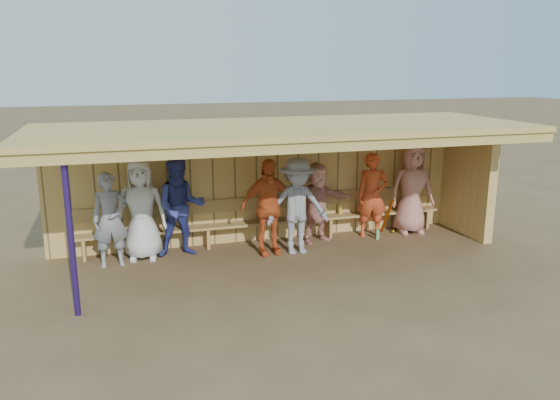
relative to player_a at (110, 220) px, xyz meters
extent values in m
plane|color=brown|center=(3.09, -0.57, -0.86)|extent=(90.00, 90.00, 0.00)
imported|color=gray|center=(0.00, 0.00, 0.00)|extent=(0.67, 0.48, 1.72)
imported|color=silver|center=(0.55, 0.22, 0.09)|extent=(1.02, 0.75, 1.89)
imported|color=navy|center=(1.27, 0.19, 0.09)|extent=(0.94, 0.74, 1.89)
imported|color=#CF5321|center=(2.85, -0.19, 0.07)|extent=(1.12, 0.56, 1.85)
imported|color=gray|center=(3.40, -0.31, 0.07)|extent=(1.24, 0.76, 1.86)
imported|color=tan|center=(4.01, 0.24, -0.03)|extent=(1.60, 0.92, 1.65)
imported|color=#D14821|center=(5.25, 0.24, 0.03)|extent=(0.74, 0.60, 1.78)
imported|color=tan|center=(6.18, 0.24, 0.11)|extent=(1.02, 0.73, 1.94)
cube|color=tan|center=(3.09, 0.78, 0.34)|extent=(8.60, 0.20, 2.40)
cube|color=tan|center=(7.29, -0.12, 0.34)|extent=(0.20, 1.62, 2.40)
cube|color=tan|center=(3.09, -0.57, 1.59)|extent=(8.80, 3.20, 0.10)
cube|color=tan|center=(3.09, -2.07, 1.46)|extent=(8.80, 0.10, 0.18)
cube|color=tan|center=(-0.71, -0.57, 1.45)|extent=(0.08, 3.00, 0.16)
cube|color=tan|center=(0.24, -0.57, 1.45)|extent=(0.08, 3.00, 0.16)
cube|color=tan|center=(1.19, -0.57, 1.45)|extent=(0.08, 3.00, 0.16)
cube|color=tan|center=(2.14, -0.57, 1.45)|extent=(0.08, 3.00, 0.16)
cube|color=tan|center=(3.09, -0.57, 1.45)|extent=(0.08, 3.00, 0.16)
cube|color=tan|center=(4.04, -0.57, 1.45)|extent=(0.08, 3.00, 0.16)
cube|color=tan|center=(4.99, -0.57, 1.45)|extent=(0.08, 3.00, 0.16)
cube|color=tan|center=(5.94, -0.57, 1.45)|extent=(0.08, 3.00, 0.16)
cube|color=tan|center=(6.89, -0.57, 1.45)|extent=(0.08, 3.00, 0.16)
cylinder|color=navy|center=(-0.51, -1.97, 0.34)|extent=(0.09, 0.09, 2.40)
cube|color=#B08A4B|center=(3.09, 0.49, -0.43)|extent=(7.60, 0.32, 0.05)
cube|color=#B08A4B|center=(3.09, 0.65, -0.06)|extent=(7.60, 0.04, 0.26)
cube|color=#B08A4B|center=(-0.51, 0.49, -0.66)|extent=(0.06, 0.29, 0.40)
cube|color=#B08A4B|center=(1.80, 0.49, -0.66)|extent=(0.06, 0.29, 0.40)
cube|color=#B08A4B|center=(4.38, 0.49, -0.66)|extent=(0.06, 0.29, 0.40)
cube|color=#B08A4B|center=(6.69, 0.49, -0.66)|extent=(0.06, 0.29, 0.40)
cylinder|color=orange|center=(5.64, 0.29, -0.46)|extent=(0.13, 0.41, 0.80)
sphere|color=gold|center=(5.80, 0.29, -0.82)|extent=(0.08, 0.08, 0.08)
ellipsoid|color=#593319|center=(0.42, 0.44, -0.34)|extent=(0.30, 0.24, 0.14)
ellipsoid|color=#593319|center=(0.61, 0.44, -0.34)|extent=(0.30, 0.24, 0.14)
ellipsoid|color=#593319|center=(2.96, 0.44, -0.34)|extent=(0.30, 0.24, 0.14)
cylinder|color=#7BCE67|center=(4.31, 0.54, -0.30)|extent=(0.07, 0.07, 0.22)
cylinder|color=gold|center=(4.66, 0.54, -0.30)|extent=(0.07, 0.07, 0.22)
cylinder|color=#73C060|center=(5.28, -0.01, -0.75)|extent=(0.07, 0.07, 0.22)
camera|label=1|loc=(0.17, -9.80, 2.64)|focal=35.00mm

